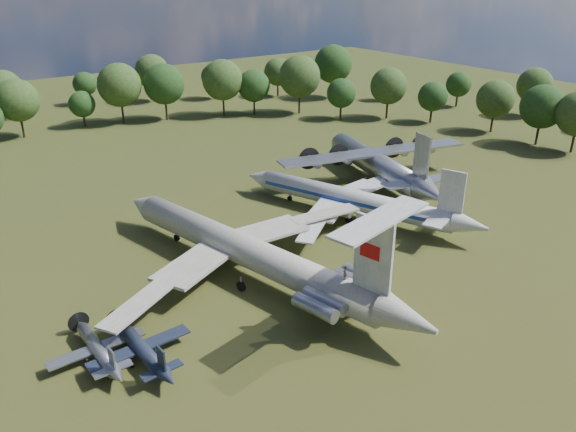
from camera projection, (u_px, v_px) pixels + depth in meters
ground at (251, 265)px, 72.08m from camera, size 300.00×300.00×0.00m
il62_airliner at (247, 256)px, 68.74m from camera, size 51.67×61.14×5.26m
tu104_jet at (351, 203)px, 85.36m from camera, size 45.84×52.06×4.33m
an12_transport at (376, 167)px, 99.06m from camera, size 43.80×46.84×5.20m
small_prop_west at (142, 352)px, 54.39m from camera, size 10.92×14.51×2.07m
small_prop_northwest at (98, 352)px, 54.49m from camera, size 9.75×13.13×1.90m
person_on_il62 at (345, 272)px, 58.34m from camera, size 0.68×0.57×1.60m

